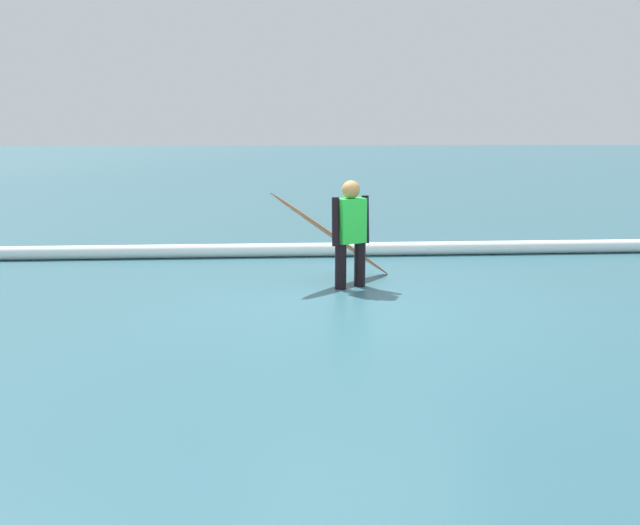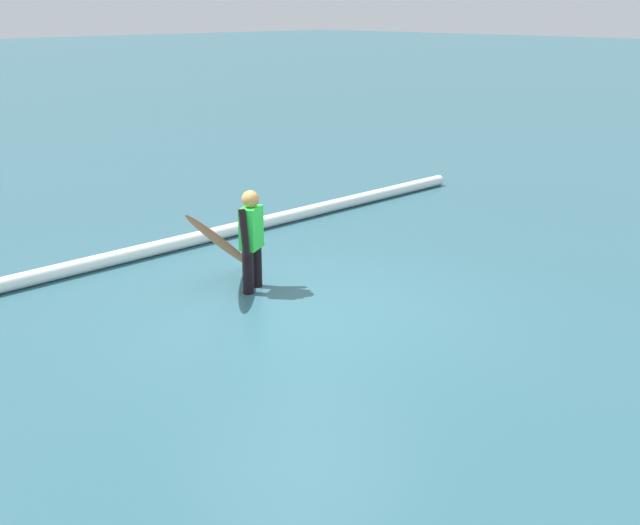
{
  "view_description": "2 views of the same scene",
  "coord_description": "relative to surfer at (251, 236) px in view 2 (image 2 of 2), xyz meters",
  "views": [
    {
      "loc": [
        0.87,
        7.16,
        1.89
      ],
      "look_at": [
        0.42,
        0.72,
        0.65
      ],
      "focal_mm": 38.37,
      "sensor_mm": 36.0,
      "label": 1
    },
    {
      "loc": [
        6.03,
        6.46,
        3.49
      ],
      "look_at": [
        -0.16,
        0.16,
        0.62
      ],
      "focal_mm": 44.28,
      "sensor_mm": 36.0,
      "label": 2
    }
  ],
  "objects": [
    {
      "name": "wave_crest_foreground",
      "position": [
        0.53,
        -2.16,
        -0.62
      ],
      "size": [
        14.59,
        0.22,
        0.21
      ],
      "primitive_type": "cylinder",
      "rotation": [
        0.0,
        1.57,
        0.0
      ],
      "color": "white",
      "rests_on": "ground_plane"
    },
    {
      "name": "surfer",
      "position": [
        0.0,
        0.0,
        0.0
      ],
      "size": [
        0.47,
        0.37,
        1.31
      ],
      "rotation": [
        0.0,
        0.0,
        3.61
      ],
      "color": "black",
      "rests_on": "ground_plane"
    },
    {
      "name": "ground_plane",
      "position": [
        0.07,
        0.99,
        -0.73
      ],
      "size": [
        169.4,
        169.4,
        0.0
      ],
      "primitive_type": "plane",
      "color": "#2B5762"
    },
    {
      "name": "surfboard",
      "position": [
        0.19,
        -0.38,
        -0.14
      ],
      "size": [
        1.69,
        0.98,
        1.21
      ],
      "color": "#E55926",
      "rests_on": "ground_plane"
    }
  ]
}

